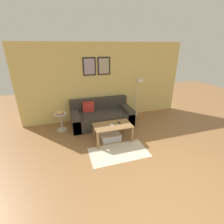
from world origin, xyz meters
TOP-DOWN VIEW (x-y plane):
  - ground_plane at (0.00, 0.00)m, footprint 16.00×16.00m
  - wall_back at (-0.00, 3.80)m, footprint 5.60×0.09m
  - area_rug at (-0.29, 1.61)m, footprint 1.44×0.79m
  - couch at (-0.30, 3.29)m, footprint 1.96×0.98m
  - coffee_table at (-0.26, 2.18)m, footprint 1.01×0.57m
  - storage_bin at (-0.31, 2.22)m, footprint 0.54×0.39m
  - floor_lamp at (1.08, 3.46)m, footprint 0.20×0.44m
  - side_table at (-1.58, 3.22)m, footprint 0.36×0.36m
  - book_stack at (-1.60, 3.21)m, footprint 0.23×0.19m
  - remote_control at (-0.06, 2.24)m, footprint 0.06×0.15m
  - cell_phone at (-0.29, 2.20)m, footprint 0.11×0.15m

SIDE VIEW (x-z plane):
  - ground_plane at x=0.00m, z-range 0.00..0.00m
  - area_rug at x=-0.29m, z-range 0.00..0.01m
  - storage_bin at x=-0.31m, z-range 0.00..0.18m
  - couch at x=-0.30m, z-range -0.12..0.67m
  - side_table at x=-1.58m, z-range 0.06..0.60m
  - coffee_table at x=-0.26m, z-range 0.15..0.62m
  - cell_phone at x=-0.29m, z-range 0.47..0.48m
  - remote_control at x=-0.06m, z-range 0.47..0.49m
  - book_stack at x=-1.60m, z-range 0.55..0.60m
  - floor_lamp at x=1.08m, z-range 0.32..1.73m
  - wall_back at x=0.00m, z-range 0.01..2.56m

